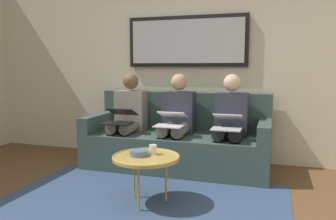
% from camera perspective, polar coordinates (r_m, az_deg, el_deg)
% --- Properties ---
extents(wall_rear, '(6.00, 0.12, 2.60)m').
position_cam_1_polar(wall_rear, '(4.60, 3.40, 8.18)').
color(wall_rear, beige).
rests_on(wall_rear, ground_plane).
extents(area_rug, '(2.60, 1.80, 0.01)m').
position_cam_1_polar(area_rug, '(3.17, -4.78, -15.40)').
color(area_rug, '#33476B').
rests_on(area_rug, ground_plane).
extents(couch, '(2.20, 0.90, 0.90)m').
position_cam_1_polar(couch, '(4.23, 1.70, -5.23)').
color(couch, '#384C47').
rests_on(couch, ground_plane).
extents(framed_mirror, '(1.58, 0.05, 0.66)m').
position_cam_1_polar(framed_mirror, '(4.52, 3.13, 11.37)').
color(framed_mirror, black).
extents(coffee_table, '(0.60, 0.60, 0.44)m').
position_cam_1_polar(coffee_table, '(3.07, -3.69, -7.99)').
color(coffee_table, tan).
rests_on(coffee_table, ground_plane).
extents(cup, '(0.07, 0.07, 0.09)m').
position_cam_1_polar(cup, '(3.11, -2.53, -6.63)').
color(cup, silver).
rests_on(cup, coffee_table).
extents(bowl, '(0.17, 0.17, 0.05)m').
position_cam_1_polar(bowl, '(3.08, -4.88, -7.19)').
color(bowl, slate).
rests_on(bowl, coffee_table).
extents(person_left, '(0.38, 0.58, 1.14)m').
position_cam_1_polar(person_left, '(3.98, 10.35, -1.76)').
color(person_left, '#2D3342').
rests_on(person_left, couch).
extents(laptop_silver, '(0.31, 0.37, 0.16)m').
position_cam_1_polar(laptop_silver, '(3.75, 9.91, -2.00)').
color(laptop_silver, silver).
extents(person_middle, '(0.38, 0.58, 1.14)m').
position_cam_1_polar(person_middle, '(4.11, 1.46, -1.37)').
color(person_middle, '#2D3342').
rests_on(person_middle, couch).
extents(laptop_white, '(0.32, 0.37, 0.16)m').
position_cam_1_polar(laptop_white, '(3.88, 0.50, -1.58)').
color(laptop_white, white).
extents(person_right, '(0.38, 0.58, 1.14)m').
position_cam_1_polar(person_right, '(4.33, -6.72, -0.98)').
color(person_right, gray).
rests_on(person_right, couch).
extents(laptop_black, '(0.33, 0.39, 0.17)m').
position_cam_1_polar(laptop_black, '(4.12, -8.02, -1.12)').
color(laptop_black, black).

